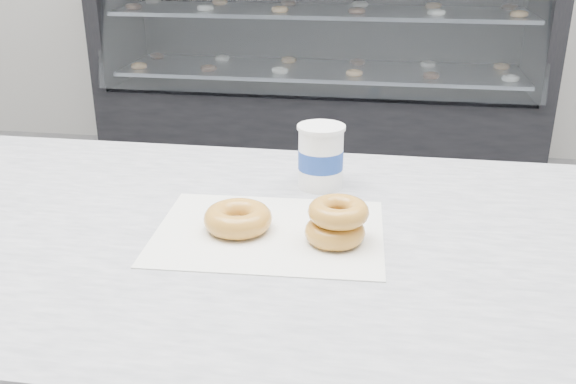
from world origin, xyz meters
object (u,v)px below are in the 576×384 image
object	(u,v)px
donut_stack	(337,222)
display_case	(320,85)
coffee_cup	(321,156)
donut_single	(238,218)

from	to	relation	value
donut_stack	display_case	bearing A→B (deg)	96.65
display_case	coffee_cup	world-z (taller)	display_case
display_case	donut_stack	world-z (taller)	display_case
donut_single	coffee_cup	xyz separation A→B (m)	(0.10, 0.20, 0.04)
donut_single	coffee_cup	world-z (taller)	coffee_cup
donut_single	donut_stack	world-z (taller)	donut_stack
display_case	donut_single	world-z (taller)	display_case
display_case	donut_single	size ratio (longest dim) A/B	23.13
donut_stack	coffee_cup	xyz separation A→B (m)	(-0.05, 0.21, 0.02)
donut_single	donut_stack	bearing A→B (deg)	-5.90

